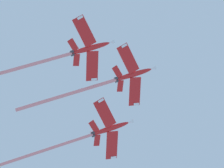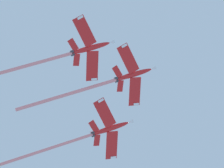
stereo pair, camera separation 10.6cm
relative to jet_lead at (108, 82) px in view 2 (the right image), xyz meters
The scene contains 3 objects.
jet_lead is the anchor object (origin of this frame).
jet_left_wing 16.91m from the jet_lead, 126.01° to the left, with size 41.41×20.10×16.60m.
jet_right_wing 15.61m from the jet_lead, 126.34° to the right, with size 40.98×20.11×16.35m.
Camera 2 is at (-20.20, -30.08, 1.54)m, focal length 82.00 mm.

